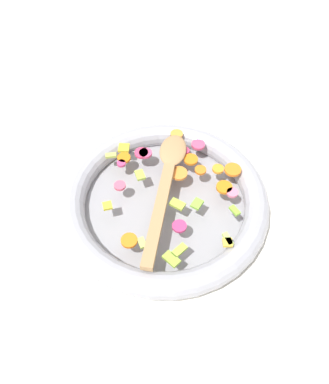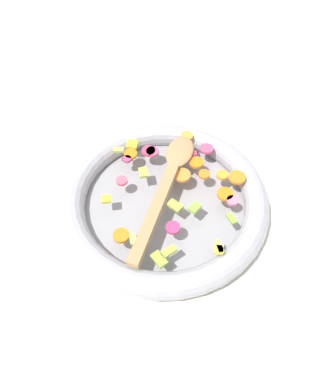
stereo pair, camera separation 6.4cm
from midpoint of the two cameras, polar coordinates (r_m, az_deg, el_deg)
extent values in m
plane|color=silver|center=(0.78, -2.35, -2.35)|extent=(4.00, 4.00, 0.00)
cylinder|color=gray|center=(0.78, -2.37, -2.10)|extent=(0.37, 0.37, 0.01)
torus|color=#9E9EA5|center=(0.76, -2.42, -1.28)|extent=(0.42, 0.42, 0.05)
cylinder|color=orange|center=(0.78, 5.83, 3.39)|extent=(0.03, 0.03, 0.01)
cylinder|color=orange|center=(0.78, 8.05, 3.25)|extent=(0.05, 0.05, 0.01)
cylinder|color=orange|center=(0.77, -0.18, 2.72)|extent=(0.04, 0.04, 0.01)
cylinder|color=orange|center=(0.68, -8.12, -7.49)|extent=(0.04, 0.04, 0.01)
cylinder|color=orange|center=(0.79, 1.71, 4.85)|extent=(0.03, 0.03, 0.01)
cylinder|color=orange|center=(0.85, -0.33, 8.67)|extent=(0.03, 0.03, 0.01)
cylinder|color=orange|center=(0.77, 3.15, 3.21)|extent=(0.03, 0.03, 0.01)
cylinder|color=orange|center=(0.75, 6.70, 0.54)|extent=(0.04, 0.04, 0.01)
cylinder|color=orange|center=(0.80, -8.50, 5.01)|extent=(0.04, 0.04, 0.01)
cube|color=#83C03C|center=(0.72, 2.44, -1.96)|extent=(0.03, 0.03, 0.01)
cube|color=#A3BD42|center=(0.77, -6.15, 2.46)|extent=(0.02, 0.03, 0.01)
cube|color=#B2C751|center=(0.81, -10.43, 5.39)|extent=(0.02, 0.01, 0.01)
cube|color=#A1BA3F|center=(0.72, -0.58, -2.02)|extent=(0.03, 0.03, 0.01)
cube|color=#A1C53E|center=(0.67, -0.50, -9.05)|extent=(0.03, 0.03, 0.01)
cube|color=#B2CE5C|center=(0.68, -6.19, -7.87)|extent=(0.02, 0.02, 0.01)
cube|color=#87C236|center=(0.72, 8.15, -2.96)|extent=(0.02, 0.03, 0.01)
cube|color=#8FB23A|center=(0.66, -1.61, -10.34)|extent=(0.03, 0.03, 0.01)
cube|color=#B4D55C|center=(0.68, 6.96, -7.29)|extent=(0.02, 0.03, 0.01)
cylinder|color=#D33966|center=(0.81, 0.81, 6.16)|extent=(0.03, 0.03, 0.01)
cylinder|color=#CD356B|center=(0.69, -0.38, -5.41)|extent=(0.04, 0.04, 0.01)
cylinder|color=#D53E72|center=(0.79, -8.91, 4.20)|extent=(0.03, 0.03, 0.01)
cylinder|color=#E0476D|center=(0.82, 2.92, 7.09)|extent=(0.03, 0.03, 0.01)
cylinder|color=#DD3A60|center=(0.81, -5.82, 5.81)|extent=(0.03, 0.03, 0.01)
cylinder|color=#DA4A75|center=(0.81, -5.20, 5.78)|extent=(0.04, 0.04, 0.01)
cylinder|color=#E17B83|center=(0.78, -1.58, 3.58)|extent=(0.03, 0.03, 0.01)
cylinder|color=#E4556E|center=(0.76, -9.24, 0.82)|extent=(0.03, 0.03, 0.01)
cylinder|color=pink|center=(0.81, 0.16, 6.39)|extent=(0.02, 0.02, 0.01)
cylinder|color=pink|center=(0.74, 7.88, -0.26)|extent=(0.03, 0.03, 0.01)
cube|color=yellow|center=(0.82, -8.46, 6.55)|extent=(0.03, 0.03, 0.01)
cube|color=yellow|center=(0.73, -11.19, -2.21)|extent=(0.02, 0.02, 0.01)
cube|color=yellow|center=(0.68, 6.91, -7.80)|extent=(0.02, 0.02, 0.01)
cube|color=#A87F51|center=(0.70, -3.48, -3.27)|extent=(0.08, 0.23, 0.01)
ellipsoid|color=#A87F51|center=(0.80, -1.01, 6.28)|extent=(0.08, 0.10, 0.01)
camera|label=1|loc=(0.03, -92.49, -3.27)|focal=35.00mm
camera|label=2|loc=(0.03, 87.51, 3.27)|focal=35.00mm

